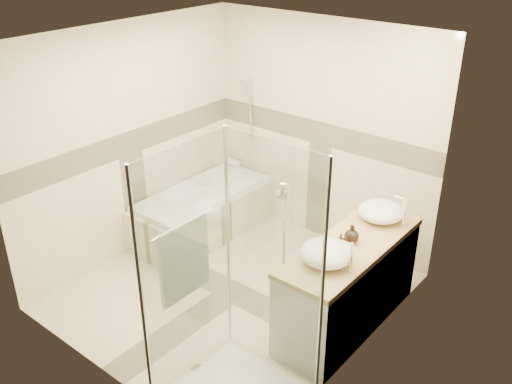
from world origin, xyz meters
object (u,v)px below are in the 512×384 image
Objects in this scene: vessel_sink_near at (381,211)px; bathtub at (203,210)px; vanity at (348,284)px; shower_enclosure at (230,338)px; amenity_bottle_b at (352,234)px; amenity_bottle_a at (341,243)px; vessel_sink_far at (326,253)px.

bathtub is at bearing -174.70° from vessel_sink_near.
bathtub is at bearing 170.75° from vanity.
shower_enclosure reaches higher than amenity_bottle_b.
shower_enclosure is 1.22m from amenity_bottle_a.
shower_enclosure is at bearing -102.97° from vanity.
vessel_sink_near is 2.66× the size of amenity_bottle_a.
amenity_bottle_b is at bearing -8.70° from bathtub.
vanity is 0.64m from vessel_sink_far.
bathtub is at bearing 171.30° from amenity_bottle_b.
vessel_sink_far is (0.00, -0.93, 0.00)m from vessel_sink_near.
amenity_bottle_b is at bearing 78.10° from shower_enclosure.
amenity_bottle_b reaches higher than amenity_bottle_a.
vessel_sink_near is at bearing 90.00° from amenity_bottle_a.
bathtub is 10.60× the size of amenity_bottle_a.
vessel_sink_near reaches higher than bathtub.
amenity_bottle_a is at bearing -97.26° from vanity.
vanity is 0.51m from amenity_bottle_b.
shower_enclosure reaches higher than vessel_sink_near.
bathtub is 2.23m from vessel_sink_near.
bathtub is 0.83× the size of shower_enclosure.
vanity is at bearing -87.91° from vessel_sink_near.
shower_enclosure is 12.24× the size of amenity_bottle_b.
vessel_sink_near is at bearing 81.47° from shower_enclosure.
bathtub is 2.24m from amenity_bottle_b.
shower_enclosure is 1.39m from amenity_bottle_b.
shower_enclosure is at bearing -107.04° from vessel_sink_far.
amenity_bottle_b reaches higher than bathtub.
vessel_sink_far is (0.27, 0.89, 0.43)m from shower_enclosure.
shower_enclosure reaches higher than bathtub.
amenity_bottle_b is at bearing 90.00° from vessel_sink_far.
shower_enclosure is at bearing -103.76° from amenity_bottle_a.
bathtub is 1.05× the size of vanity.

